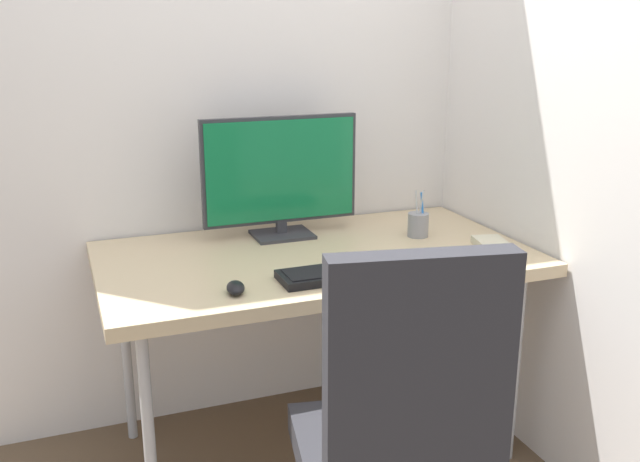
{
  "coord_description": "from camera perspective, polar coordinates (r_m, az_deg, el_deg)",
  "views": [
    {
      "loc": [
        -0.8,
        -2.15,
        1.5
      ],
      "look_at": [
        -0.01,
        -0.08,
        0.85
      ],
      "focal_mm": 39.77,
      "sensor_mm": 36.0,
      "label": 1
    }
  ],
  "objects": [
    {
      "name": "office_chair",
      "position": [
        1.78,
        6.46,
        -15.89
      ],
      "size": [
        0.55,
        0.59,
        1.05
      ],
      "color": "black",
      "rests_on": "ground_plane"
    },
    {
      "name": "ground_plane",
      "position": [
        2.74,
        -0.35,
        -16.92
      ],
      "size": [
        8.0,
        8.0,
        0.0
      ],
      "primitive_type": "plane",
      "color": "brown"
    },
    {
      "name": "notebook",
      "position": [
        2.5,
        13.96,
        -1.26
      ],
      "size": [
        0.15,
        0.24,
        0.03
      ],
      "primitive_type": "cube",
      "rotation": [
        0.0,
        0.0,
        -0.22
      ],
      "color": "beige",
      "rests_on": "desk"
    },
    {
      "name": "wall_back",
      "position": [
        2.71,
        -3.71,
        14.11
      ],
      "size": [
        2.53,
        0.04,
        2.8
      ],
      "primitive_type": "cube",
      "color": "white",
      "rests_on": "ground_plane"
    },
    {
      "name": "pen_holder",
      "position": [
        2.61,
        7.9,
        0.54
      ],
      "size": [
        0.08,
        0.08,
        0.17
      ],
      "color": "gray",
      "rests_on": "desk"
    },
    {
      "name": "wall_side_right",
      "position": [
        2.53,
        17.57,
        13.26
      ],
      "size": [
        0.04,
        1.9,
        2.8
      ],
      "primitive_type": "cube",
      "color": "white",
      "rests_on": "ground_plane"
    },
    {
      "name": "mouse",
      "position": [
        2.06,
        -6.81,
        -4.56
      ],
      "size": [
        0.07,
        0.1,
        0.03
      ],
      "primitive_type": "ellipsoid",
      "rotation": [
        0.0,
        0.0,
        -0.18
      ],
      "color": "black",
      "rests_on": "desk"
    },
    {
      "name": "desk",
      "position": [
        2.43,
        -0.38,
        -2.78
      ],
      "size": [
        1.45,
        0.81,
        0.75
      ],
      "color": "#D1B78C",
      "rests_on": "ground_plane"
    },
    {
      "name": "monitor",
      "position": [
        2.55,
        -3.19,
        4.56
      ],
      "size": [
        0.57,
        0.17,
        0.44
      ],
      "color": "#333338",
      "rests_on": "desk"
    },
    {
      "name": "keyboard",
      "position": [
        2.19,
        2.37,
        -3.28
      ],
      "size": [
        0.44,
        0.14,
        0.03
      ],
      "color": "black",
      "rests_on": "desk"
    }
  ]
}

